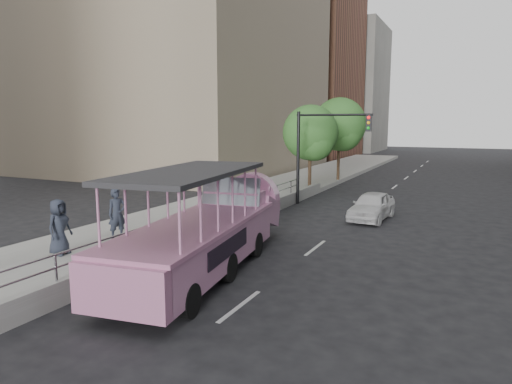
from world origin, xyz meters
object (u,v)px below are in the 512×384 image
(duck_boat, at_px, (210,230))
(car, at_px, (372,206))
(pedestrian_near, at_px, (117,214))
(pedestrian_far, at_px, (59,227))
(parking_sign, at_px, (225,199))
(street_tree_near, at_px, (311,135))
(traffic_signal, at_px, (319,143))
(street_tree_far, at_px, (340,126))

(duck_boat, xyz_separation_m, car, (3.16, 9.57, -0.54))
(pedestrian_near, relative_size, pedestrian_far, 1.03)
(duck_boat, xyz_separation_m, parking_sign, (-1.22, 3.13, 0.43))
(car, distance_m, parking_sign, 7.85)
(pedestrian_far, bearing_deg, duck_boat, -74.08)
(street_tree_near, bearing_deg, duck_boat, -82.82)
(car, distance_m, traffic_signal, 5.17)
(car, relative_size, parking_sign, 1.50)
(car, distance_m, pedestrian_near, 11.75)
(pedestrian_far, bearing_deg, car, -39.89)
(pedestrian_near, relative_size, parking_sign, 0.74)
(parking_sign, relative_size, traffic_signal, 0.50)
(duck_boat, distance_m, street_tree_near, 15.84)
(pedestrian_far, bearing_deg, traffic_signal, -22.61)
(car, xyz_separation_m, pedestrian_far, (-7.79, -11.39, 0.56))
(car, distance_m, pedestrian_far, 13.81)
(car, height_order, parking_sign, parking_sign)
(traffic_signal, distance_m, street_tree_far, 9.57)
(pedestrian_far, height_order, traffic_signal, traffic_signal)
(pedestrian_far, bearing_deg, pedestrian_near, -13.21)
(street_tree_far, bearing_deg, duck_boat, -85.34)
(street_tree_near, bearing_deg, traffic_signal, -65.02)
(car, distance_m, street_tree_near, 8.45)
(car, xyz_separation_m, street_tree_near, (-5.12, 5.93, 3.16))
(traffic_signal, bearing_deg, pedestrian_near, -108.90)
(traffic_signal, bearing_deg, duck_boat, -88.32)
(pedestrian_far, height_order, street_tree_near, street_tree_near)
(pedestrian_far, xyz_separation_m, street_tree_near, (2.67, 17.32, 2.60))
(street_tree_near, relative_size, street_tree_far, 0.89)
(pedestrian_far, height_order, street_tree_far, street_tree_far)
(street_tree_far, bearing_deg, traffic_signal, -81.57)
(pedestrian_near, bearing_deg, pedestrian_far, -163.16)
(duck_boat, height_order, parking_sign, duck_boat)
(duck_boat, height_order, traffic_signal, traffic_signal)
(street_tree_near, distance_m, street_tree_far, 6.02)
(car, height_order, traffic_signal, traffic_signal)
(street_tree_near, xyz_separation_m, street_tree_far, (0.20, 6.00, 0.49))
(duck_boat, relative_size, traffic_signal, 1.93)
(street_tree_far, bearing_deg, pedestrian_far, -97.02)
(duck_boat, distance_m, parking_sign, 3.39)
(parking_sign, xyz_separation_m, street_tree_far, (-0.53, 18.37, 2.67))
(duck_boat, bearing_deg, street_tree_near, 97.18)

